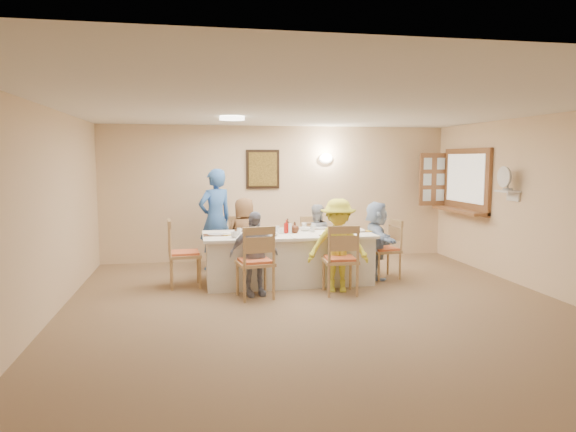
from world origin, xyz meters
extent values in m
plane|color=#94775A|center=(0.00, 0.00, 0.00)|extent=(7.00, 7.00, 0.00)
plane|color=beige|center=(0.00, 3.50, 1.25)|extent=(6.50, 0.00, 6.50)
plane|color=beige|center=(0.00, -3.50, 1.25)|extent=(6.50, 0.00, 6.50)
plane|color=beige|center=(-3.25, 0.00, 1.25)|extent=(0.00, 7.00, 7.00)
plane|color=beige|center=(3.25, 0.00, 1.25)|extent=(0.00, 7.00, 7.00)
plane|color=white|center=(0.00, 0.00, 2.50)|extent=(7.00, 7.00, 0.00)
cube|color=black|center=(-0.30, 3.47, 1.70)|extent=(0.62, 0.04, 0.72)
cube|color=black|center=(-0.30, 3.45, 1.70)|extent=(0.52, 0.02, 0.62)
ellipsoid|color=white|center=(0.90, 3.44, 1.90)|extent=(0.26, 0.09, 0.18)
cylinder|color=white|center=(-1.00, 1.50, 2.47)|extent=(0.36, 0.36, 0.05)
cube|color=brown|center=(3.21, 2.40, 1.50)|extent=(0.06, 1.50, 1.15)
cube|color=brown|center=(3.09, 2.40, 0.97)|extent=(0.30, 1.50, 0.05)
cube|color=brown|center=(2.95, 3.16, 1.50)|extent=(0.55, 0.04, 1.00)
cube|color=white|center=(3.13, 1.05, 1.40)|extent=(0.22, 0.36, 0.03)
cube|color=white|center=(-0.16, 1.62, 0.38)|extent=(2.57, 1.09, 0.76)
imported|color=brown|center=(-0.76, 2.30, 0.63)|extent=(0.78, 0.65, 1.27)
imported|color=#A8ACB6|center=(0.44, 2.30, 0.57)|extent=(0.55, 0.43, 1.13)
imported|color=#8C90A5|center=(-0.76, 0.94, 0.59)|extent=(0.80, 0.54, 1.18)
imported|color=yellow|center=(0.44, 0.94, 0.67)|extent=(1.05, 0.83, 1.33)
imported|color=#AAC3E6|center=(1.26, 1.62, 0.61)|extent=(1.22, 0.61, 1.23)
imported|color=#3564B0|center=(-1.21, 2.77, 0.86)|extent=(0.98, 0.94, 1.72)
cube|color=#472B19|center=(-0.76, 1.20, 0.76)|extent=(0.33, 0.25, 0.01)
cylinder|color=white|center=(-0.76, 1.20, 0.77)|extent=(0.24, 0.24, 0.01)
cube|color=gold|center=(-0.58, 1.15, 0.77)|extent=(0.13, 0.13, 0.01)
cube|color=#472B19|center=(0.44, 1.20, 0.76)|extent=(0.37, 0.28, 0.01)
cylinder|color=white|center=(0.44, 1.20, 0.77)|extent=(0.24, 0.24, 0.01)
cube|color=gold|center=(0.62, 1.15, 0.77)|extent=(0.14, 0.14, 0.01)
cube|color=#472B19|center=(-0.76, 2.04, 0.76)|extent=(0.36, 0.27, 0.01)
cylinder|color=white|center=(-0.76, 2.04, 0.77)|extent=(0.23, 0.23, 0.01)
cube|color=gold|center=(-0.58, 1.99, 0.77)|extent=(0.14, 0.14, 0.01)
cube|color=#472B19|center=(0.44, 2.04, 0.76)|extent=(0.33, 0.24, 0.01)
cylinder|color=white|center=(0.44, 2.04, 0.77)|extent=(0.23, 0.23, 0.01)
cube|color=gold|center=(0.62, 1.99, 0.77)|extent=(0.15, 0.15, 0.01)
cube|color=#472B19|center=(-1.26, 1.62, 0.76)|extent=(0.35, 0.26, 0.01)
cylinder|color=white|center=(-1.26, 1.62, 0.77)|extent=(0.23, 0.23, 0.01)
cube|color=gold|center=(-1.08, 1.57, 0.77)|extent=(0.13, 0.13, 0.01)
cube|color=#472B19|center=(0.96, 1.62, 0.76)|extent=(0.33, 0.25, 0.01)
cylinder|color=white|center=(0.96, 1.62, 0.77)|extent=(0.23, 0.23, 0.01)
cube|color=gold|center=(1.14, 1.57, 0.77)|extent=(0.14, 0.14, 0.01)
imported|color=white|center=(-1.00, 1.31, 0.80)|extent=(0.16, 0.16, 0.09)
imported|color=white|center=(0.21, 2.18, 0.80)|extent=(0.12, 0.12, 0.08)
imported|color=white|center=(-0.44, 1.40, 0.78)|extent=(0.34, 0.34, 0.05)
imported|color=white|center=(0.15, 1.83, 0.79)|extent=(0.31, 0.31, 0.06)
imported|color=#B5160F|center=(-0.19, 1.62, 0.86)|extent=(0.11, 0.11, 0.21)
imported|color=#4D2614|center=(-0.15, 1.71, 0.87)|extent=(0.11, 0.11, 0.21)
imported|color=#4D2614|center=(-0.05, 1.63, 0.85)|extent=(0.15, 0.15, 0.17)
cylinder|color=silver|center=(-0.31, 1.67, 0.82)|extent=(0.07, 0.07, 0.10)
camera|label=1|loc=(-1.55, -6.00, 1.89)|focal=32.00mm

